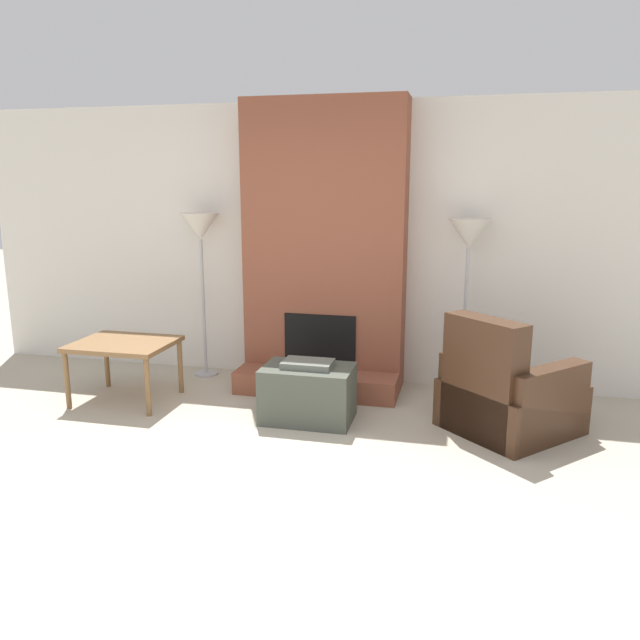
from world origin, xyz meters
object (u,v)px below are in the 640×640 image
object	(u,v)px
armchair	(505,397)
floor_lamp_left	(200,233)
ottoman	(308,393)
floor_lamp_right	(469,240)
side_table	(124,348)

from	to	relation	value
armchair	floor_lamp_left	distance (m)	3.14
ottoman	floor_lamp_left	size ratio (longest dim) A/B	0.45
armchair	floor_lamp_right	xyz separation A→B (m)	(-0.33, 0.83, 1.11)
side_table	ottoman	bearing A→B (deg)	-2.83
armchair	floor_lamp_left	bearing A→B (deg)	26.86
floor_lamp_right	floor_lamp_left	bearing A→B (deg)	180.00
floor_lamp_left	floor_lamp_right	distance (m)	2.49
ottoman	armchair	distance (m)	1.52
floor_lamp_left	floor_lamp_right	bearing A→B (deg)	0.00
ottoman	floor_lamp_left	world-z (taller)	floor_lamp_left
side_table	floor_lamp_right	world-z (taller)	floor_lamp_right
side_table	floor_lamp_left	size ratio (longest dim) A/B	0.52
armchair	ottoman	bearing A→B (deg)	47.75
side_table	armchair	bearing A→B (deg)	0.70
floor_lamp_left	armchair	bearing A→B (deg)	-16.34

